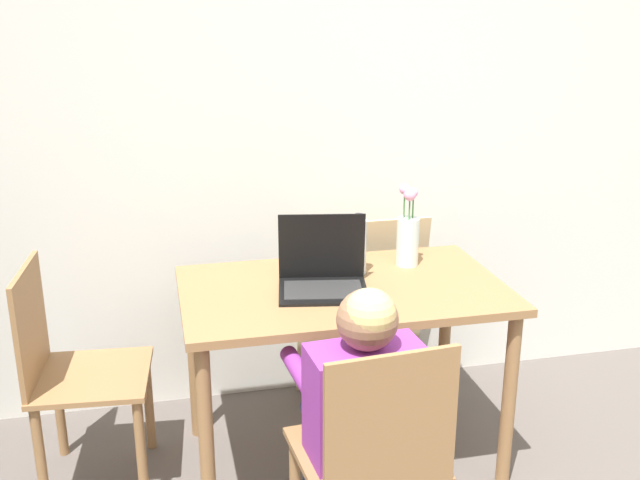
# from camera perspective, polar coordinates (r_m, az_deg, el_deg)

# --- Properties ---
(wall_back) EXTENTS (6.40, 0.05, 2.50)m
(wall_back) POSITION_cam_1_polar(r_m,az_deg,el_deg) (3.20, 2.40, 9.59)
(wall_back) COLOR silver
(wall_back) RESTS_ON ground_plane
(dining_table) EXTENTS (1.17, 0.70, 0.72)m
(dining_table) POSITION_cam_1_polar(r_m,az_deg,el_deg) (2.75, 1.75, -5.38)
(dining_table) COLOR olive
(dining_table) RESTS_ON ground_plane
(chair_occupied) EXTENTS (0.43, 0.43, 0.85)m
(chair_occupied) POSITION_cam_1_polar(r_m,az_deg,el_deg) (2.27, 4.04, -16.47)
(chair_occupied) COLOR olive
(chair_occupied) RESTS_ON ground_plane
(chair_spare) EXTENTS (0.43, 0.43, 0.85)m
(chair_spare) POSITION_cam_1_polar(r_m,az_deg,el_deg) (2.86, -18.31, -9.59)
(chair_spare) COLOR olive
(chair_spare) RESTS_ON ground_plane
(person_seated) EXTENTS (0.37, 0.45, 0.96)m
(person_seated) POSITION_cam_1_polar(r_m,az_deg,el_deg) (2.27, 3.02, -11.48)
(person_seated) COLOR purple
(person_seated) RESTS_ON ground_plane
(laptop) EXTENTS (0.35, 0.31, 0.26)m
(laptop) POSITION_cam_1_polar(r_m,az_deg,el_deg) (2.68, 0.19, -2.46)
(laptop) COLOR black
(laptop) RESTS_ON dining_table
(flower_vase) EXTENTS (0.09, 0.09, 0.32)m
(flower_vase) POSITION_cam_1_polar(r_m,az_deg,el_deg) (2.91, 6.70, 0.37)
(flower_vase) COLOR silver
(flower_vase) RESTS_ON dining_table
(water_bottle) EXTENTS (0.06, 0.06, 0.23)m
(water_bottle) POSITION_cam_1_polar(r_m,az_deg,el_deg) (2.81, 2.97, -0.44)
(water_bottle) COLOR silver
(water_bottle) RESTS_ON dining_table
(cardboard_panel) EXTENTS (0.57, 0.13, 0.83)m
(cardboard_panel) POSITION_cam_1_polar(r_m,az_deg,el_deg) (3.33, 3.16, -5.09)
(cardboard_panel) COLOR tan
(cardboard_panel) RESTS_ON ground_plane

